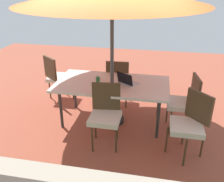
{
  "coord_description": "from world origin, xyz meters",
  "views": [
    {
      "loc": [
        -0.75,
        3.85,
        2.44
      ],
      "look_at": [
        0.0,
        0.0,
        0.61
      ],
      "focal_mm": 39.54,
      "sensor_mm": 36.0,
      "label": 1
    }
  ],
  "objects": [
    {
      "name": "chair_north",
      "position": [
        -0.03,
        0.66,
        0.55
      ],
      "size": [
        0.47,
        0.48,
        0.98
      ],
      "rotation": [
        0.0,
        0.0,
        3.26
      ],
      "color": "silver",
      "rests_on": "ground_plane"
    },
    {
      "name": "ground_plane",
      "position": [
        0.0,
        0.0,
        -0.01
      ],
      "size": [
        10.0,
        10.0,
        0.02
      ],
      "primitive_type": "cube",
      "color": "#9E4C38"
    },
    {
      "name": "laptop",
      "position": [
        -0.26,
        -0.02,
        0.81
      ],
      "size": [
        0.4,
        0.38,
        0.21
      ],
      "rotation": [
        0.0,
        0.0,
        -0.55
      ],
      "color": "#B7B7BC",
      "rests_on": "dining_table"
    },
    {
      "name": "chair_south",
      "position": [
        0.01,
        -0.68,
        0.55
      ],
      "size": [
        0.46,
        0.47,
        0.98
      ],
      "rotation": [
        0.0,
        0.0,
        0.05
      ],
      "color": "silver",
      "rests_on": "ground_plane"
    },
    {
      "name": "cup",
      "position": [
        0.26,
        -0.02,
        0.81
      ],
      "size": [
        0.07,
        0.07,
        0.09
      ],
      "primitive_type": "cylinder",
      "color": "#286B33",
      "rests_on": "dining_table"
    },
    {
      "name": "chair_west",
      "position": [
        -1.25,
        0.01,
        0.55
      ],
      "size": [
        0.49,
        0.48,
        0.98
      ],
      "rotation": [
        0.0,
        0.0,
        1.71
      ],
      "color": "silver",
      "rests_on": "ground_plane"
    },
    {
      "name": "dining_table",
      "position": [
        0.0,
        0.0,
        0.71
      ],
      "size": [
        1.96,
        1.04,
        0.77
      ],
      "color": "silver",
      "rests_on": "ground_plane"
    },
    {
      "name": "chair_southeast",
      "position": [
        1.29,
        -0.65,
        0.55
      ],
      "size": [
        0.58,
        0.58,
        0.98
      ],
      "rotation": [
        0.0,
        0.0,
        5.63
      ],
      "color": "silver",
      "rests_on": "ground_plane"
    },
    {
      "name": "chair_northwest",
      "position": [
        -1.27,
        0.69,
        0.55
      ],
      "size": [
        0.59,
        0.59,
        0.98
      ],
      "rotation": [
        0.0,
        0.0,
        2.33
      ],
      "color": "silver",
      "rests_on": "ground_plane"
    }
  ]
}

